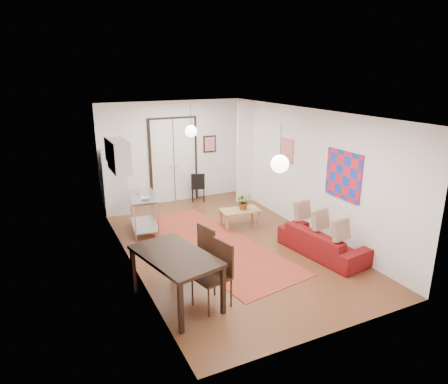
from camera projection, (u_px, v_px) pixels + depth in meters
name	position (u px, v px, depth m)	size (l,w,h in m)	color
floor	(226.00, 244.00, 8.89)	(7.00, 7.00, 0.00)	brown
ceiling	(226.00, 112.00, 8.03)	(4.20, 7.00, 0.02)	silver
wall_back	(173.00, 152.00, 11.47)	(4.20, 0.02, 2.90)	white
wall_front	(338.00, 243.00, 5.45)	(4.20, 0.02, 2.90)	white
wall_left	(127.00, 194.00, 7.59)	(0.02, 7.00, 2.90)	white
wall_right	(307.00, 171.00, 9.33)	(0.02, 7.00, 2.90)	white
double_doors	(174.00, 161.00, 11.51)	(1.44, 0.06, 2.50)	white
stub_partition	(245.00, 152.00, 11.42)	(0.50, 0.10, 2.90)	white
wall_cabinet	(119.00, 156.00, 8.82)	(0.35, 1.00, 0.70)	silver
painting_popart	(343.00, 175.00, 8.18)	(0.05, 1.00, 1.00)	red
painting_abstract	(287.00, 150.00, 9.91)	(0.05, 0.50, 0.60)	beige
poster_back	(210.00, 144.00, 11.88)	(0.40, 0.03, 0.50)	red
print_left	(107.00, 150.00, 9.18)	(0.03, 0.44, 0.54)	#A06D42
pendant_back	(191.00, 131.00, 9.95)	(0.30, 0.30, 0.80)	silver
pendant_front	(280.00, 164.00, 6.50)	(0.30, 0.30, 0.80)	silver
kilim_rug	(213.00, 245.00, 8.84)	(1.71, 4.55, 0.01)	#AB412A
sofa	(322.00, 242.00, 8.31)	(1.96, 0.77, 0.57)	maroon
coffee_table	(240.00, 212.00, 9.83)	(1.00, 0.62, 0.42)	tan
potted_plant	(244.00, 201.00, 9.80)	(0.37, 0.32, 0.41)	#3E6D31
kitchen_counter	(143.00, 209.00, 9.40)	(0.75, 1.25, 0.91)	#A8AAAD
bowl	(146.00, 198.00, 9.04)	(0.21, 0.21, 0.05)	silver
soap_bottle	(138.00, 189.00, 9.48)	(0.08, 0.09, 0.19)	#5286B3
fridge	(115.00, 182.00, 10.62)	(0.60, 0.60, 1.71)	silver
dining_table	(175.00, 260.00, 6.45)	(1.25, 1.75, 0.88)	black
dining_chair_near	(193.00, 251.00, 7.09)	(0.62, 0.79, 1.08)	#341C10
dining_chair_far	(209.00, 268.00, 6.49)	(0.62, 0.79, 1.08)	#341C10
black_side_chair	(197.00, 184.00, 11.78)	(0.51, 0.52, 0.86)	black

